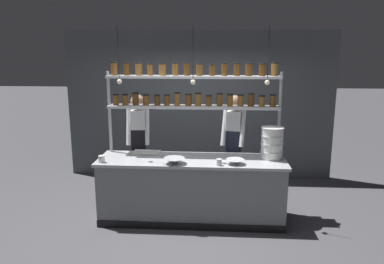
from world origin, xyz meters
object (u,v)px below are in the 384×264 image
at_px(spice_shelf_unit, 194,93).
at_px(cutting_board, 146,153).
at_px(chef_left, 139,141).
at_px(serving_cup_front, 102,159).
at_px(prep_bowl_center_front, 235,162).
at_px(chef_center, 234,142).
at_px(serving_cup_by_board, 219,162).
at_px(prep_bowl_near_left, 174,161).
at_px(container_stack, 272,143).

bearing_deg(spice_shelf_unit, cutting_board, -172.83).
bearing_deg(chef_left, serving_cup_front, -119.99).
xyz_separation_m(spice_shelf_unit, cutting_board, (-0.71, -0.09, -0.90)).
bearing_deg(prep_bowl_center_front, chef_center, 89.23).
relative_size(spice_shelf_unit, serving_cup_front, 26.49).
bearing_deg(serving_cup_by_board, cutting_board, 154.52).
bearing_deg(cutting_board, prep_bowl_center_front, -18.78).
bearing_deg(prep_bowl_near_left, cutting_board, 134.60).
bearing_deg(serving_cup_by_board, spice_shelf_unit, 121.84).
relative_size(container_stack, prep_bowl_center_front, 1.82).
bearing_deg(prep_bowl_center_front, container_stack, 30.61).
bearing_deg(prep_bowl_near_left, chef_center, 45.15).
relative_size(cutting_board, prep_bowl_near_left, 1.35).
xyz_separation_m(prep_bowl_near_left, serving_cup_front, (-1.01, -0.01, 0.01)).
height_order(chef_left, serving_cup_by_board, chef_left).
height_order(cutting_board, prep_bowl_center_front, prep_bowl_center_front).
relative_size(prep_bowl_near_left, serving_cup_by_board, 3.32).
height_order(serving_cup_front, serving_cup_by_board, serving_cup_front).
bearing_deg(serving_cup_front, chef_left, 67.18).
relative_size(spice_shelf_unit, serving_cup_by_board, 28.77).
height_order(chef_center, prep_bowl_near_left, chef_center).
bearing_deg(prep_bowl_near_left, chef_left, 129.02).
relative_size(cutting_board, prep_bowl_center_front, 1.59).
xyz_separation_m(spice_shelf_unit, container_stack, (1.13, -0.22, -0.68)).
distance_m(cutting_board, serving_cup_by_board, 1.21).
bearing_deg(container_stack, chef_left, 167.13).
xyz_separation_m(chef_center, serving_cup_front, (-1.86, -0.85, -0.06)).
relative_size(spice_shelf_unit, prep_bowl_near_left, 8.66).
relative_size(container_stack, prep_bowl_near_left, 1.54).
distance_m(chef_center, container_stack, 0.73).
xyz_separation_m(chef_left, serving_cup_by_board, (1.28, -0.85, -0.07)).
bearing_deg(spice_shelf_unit, serving_cup_by_board, -58.16).
height_order(spice_shelf_unit, prep_bowl_near_left, spice_shelf_unit).
height_order(prep_bowl_near_left, prep_bowl_center_front, prep_bowl_near_left).
distance_m(chef_left, container_stack, 2.09).
distance_m(spice_shelf_unit, cutting_board, 1.15).
height_order(cutting_board, serving_cup_by_board, serving_cup_by_board).
relative_size(prep_bowl_center_front, serving_cup_front, 2.59).
height_order(container_stack, prep_bowl_center_front, container_stack).
xyz_separation_m(chef_left, chef_center, (1.51, 0.03, -0.00)).
bearing_deg(container_stack, chef_center, 136.87).
height_order(prep_bowl_near_left, serving_cup_by_board, serving_cup_by_board).
height_order(container_stack, serving_cup_front, container_stack).
distance_m(container_stack, cutting_board, 1.86).
relative_size(chef_left, serving_cup_front, 18.23).
height_order(chef_center, container_stack, chef_center).
bearing_deg(container_stack, cutting_board, 175.98).
xyz_separation_m(chef_center, cutting_board, (-1.32, -0.36, -0.10)).
bearing_deg(chef_left, cutting_board, -68.16).
relative_size(chef_center, serving_cup_front, 18.21).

